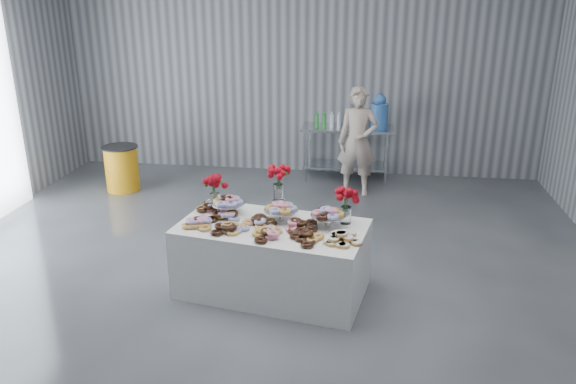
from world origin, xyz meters
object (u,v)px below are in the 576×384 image
person (358,141)px  trash_barrel (122,168)px  display_table (272,259)px  water_jug (379,113)px  prep_table (347,144)px

person → trash_barrel: size_ratio=2.34×
display_table → person: 3.31m
water_jug → display_table: bearing=-106.2°
display_table → person: size_ratio=1.14×
prep_table → water_jug: bearing=-0.0°
display_table → prep_table: prep_table is taller
water_jug → trash_barrel: (-4.00, -1.02, -0.79)m
display_table → water_jug: size_ratio=3.43×
prep_table → person: size_ratio=0.90×
person → trash_barrel: person is taller
trash_barrel → person: bearing=5.4°
prep_table → water_jug: 0.73m
display_table → person: person is taller
prep_table → person: (0.18, -0.67, 0.22)m
display_table → prep_table: (0.62, 3.85, 0.24)m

